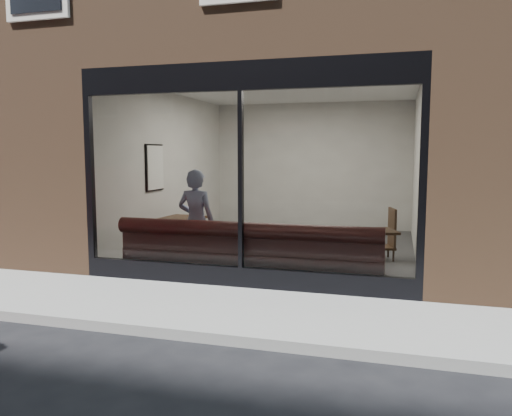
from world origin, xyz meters
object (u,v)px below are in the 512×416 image
(cafe_table_right, at_px, (376,231))
(cafe_chair_right, at_px, (381,247))
(cafe_chair_left, at_px, (186,238))
(person, at_px, (196,222))
(banquette, at_px, (249,266))
(cafe_table_left, at_px, (183,218))

(cafe_table_right, xyz_separation_m, cafe_chair_right, (0.05, 1.35, -0.50))
(cafe_chair_left, height_order, cafe_chair_right, same)
(person, distance_m, cafe_chair_right, 3.42)
(banquette, bearing_deg, cafe_chair_left, 134.08)
(cafe_table_right, xyz_separation_m, cafe_chair_left, (-3.74, 1.28, -0.50))
(person, height_order, cafe_chair_left, person)
(cafe_chair_right, bearing_deg, cafe_table_right, 72.44)
(banquette, height_order, cafe_chair_right, banquette)
(cafe_table_right, bearing_deg, banquette, -159.62)
(cafe_table_right, relative_size, cafe_chair_left, 1.33)
(banquette, relative_size, person, 2.38)
(person, height_order, cafe_table_left, person)
(person, distance_m, cafe_chair_left, 2.08)
(person, distance_m, cafe_table_right, 2.83)
(cafe_chair_right, bearing_deg, cafe_table_left, -3.35)
(banquette, height_order, cafe_table_left, cafe_table_left)
(banquette, distance_m, cafe_table_right, 2.03)
(cafe_chair_left, bearing_deg, banquette, 113.96)
(person, relative_size, cafe_table_right, 2.89)
(cafe_table_left, bearing_deg, person, -56.17)
(banquette, relative_size, cafe_chair_right, 9.04)
(person, height_order, cafe_chair_right, person)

